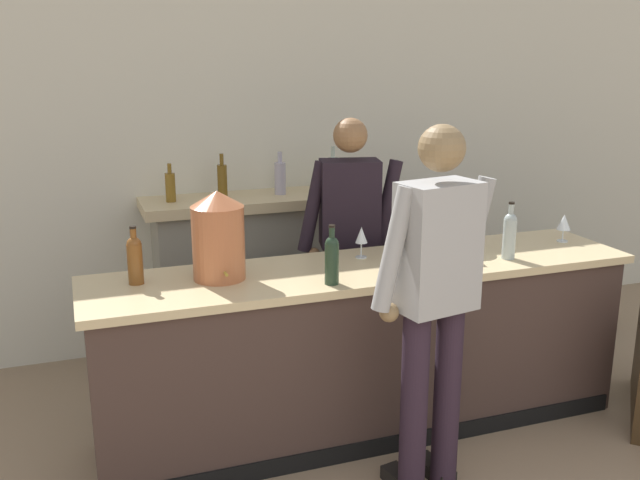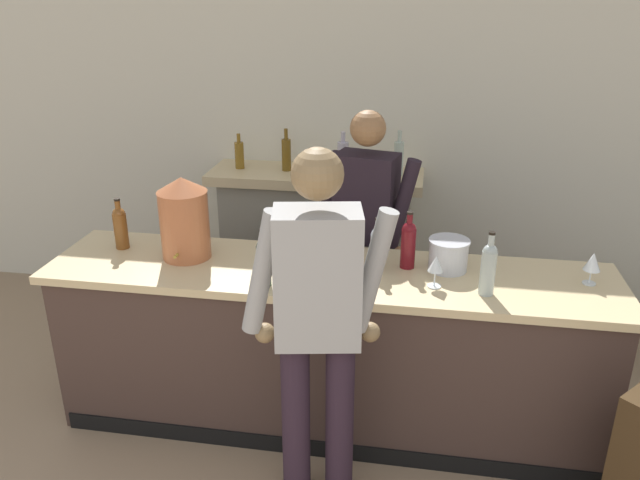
{
  "view_description": "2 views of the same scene",
  "coord_description": "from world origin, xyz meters",
  "px_view_note": "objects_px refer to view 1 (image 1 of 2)",
  "views": [
    {
      "loc": [
        -1.45,
        -0.39,
        2.11
      ],
      "look_at": [
        -0.19,
        3.14,
        1.1
      ],
      "focal_mm": 40.0,
      "sensor_mm": 36.0,
      "label": 1
    },
    {
      "loc": [
        0.49,
        0.05,
        2.37
      ],
      "look_at": [
        -0.08,
        3.43,
        0.96
      ],
      "focal_mm": 35.0,
      "sensor_mm": 36.0,
      "label": 2
    }
  ],
  "objects_px": {
    "person_customer": "(435,298)",
    "ice_bucket_steel": "(457,236)",
    "wine_bottle_chardonnay_pale": "(332,258)",
    "wine_glass_back_row": "(361,236)",
    "fireplace_stone": "(255,272)",
    "copper_dispenser": "(218,235)",
    "wine_bottle_cabernet_heavy": "(510,234)",
    "person_bartender": "(349,241)",
    "wine_bottle_burgundy_dark": "(426,230)",
    "wine_bottle_riesling_slim": "(406,236)",
    "wine_bottle_merlot_tall": "(135,258)",
    "potted_plant_corner": "(589,286)",
    "wine_glass_front_right": "(467,240)",
    "wine_glass_mid_counter": "(564,223)"
  },
  "relations": [
    {
      "from": "person_customer",
      "to": "wine_bottle_cabernet_heavy",
      "type": "xyz_separation_m",
      "value": [
        0.74,
        0.51,
        0.12
      ]
    },
    {
      "from": "ice_bucket_steel",
      "to": "wine_bottle_merlot_tall",
      "type": "distance_m",
      "value": 1.83
    },
    {
      "from": "wine_glass_back_row",
      "to": "person_bartender",
      "type": "bearing_deg",
      "value": 76.45
    },
    {
      "from": "person_bartender",
      "to": "wine_glass_front_right",
      "type": "distance_m",
      "value": 0.82
    },
    {
      "from": "wine_bottle_cabernet_heavy",
      "to": "wine_glass_front_right",
      "type": "distance_m",
      "value": 0.25
    },
    {
      "from": "person_bartender",
      "to": "wine_bottle_cabernet_heavy",
      "type": "bearing_deg",
      "value": -47.71
    },
    {
      "from": "person_bartender",
      "to": "copper_dispenser",
      "type": "bearing_deg",
      "value": -149.96
    },
    {
      "from": "person_customer",
      "to": "wine_glass_front_right",
      "type": "relative_size",
      "value": 10.81
    },
    {
      "from": "potted_plant_corner",
      "to": "ice_bucket_steel",
      "type": "xyz_separation_m",
      "value": [
        -1.65,
        -0.74,
        0.74
      ]
    },
    {
      "from": "wine_bottle_chardonnay_pale",
      "to": "wine_bottle_cabernet_heavy",
      "type": "relative_size",
      "value": 0.94
    },
    {
      "from": "person_bartender",
      "to": "wine_bottle_burgundy_dark",
      "type": "height_order",
      "value": "person_bartender"
    },
    {
      "from": "wine_bottle_riesling_slim",
      "to": "wine_bottle_merlot_tall",
      "type": "xyz_separation_m",
      "value": [
        -1.46,
        0.06,
        0.0
      ]
    },
    {
      "from": "potted_plant_corner",
      "to": "wine_glass_back_row",
      "type": "height_order",
      "value": "wine_glass_back_row"
    },
    {
      "from": "person_customer",
      "to": "person_bartender",
      "type": "xyz_separation_m",
      "value": [
        0.08,
        1.24,
        -0.05
      ]
    },
    {
      "from": "wine_bottle_chardonnay_pale",
      "to": "wine_glass_back_row",
      "type": "relative_size",
      "value": 1.7
    },
    {
      "from": "wine_bottle_chardonnay_pale",
      "to": "wine_bottle_merlot_tall",
      "type": "height_order",
      "value": "wine_bottle_chardonnay_pale"
    },
    {
      "from": "potted_plant_corner",
      "to": "wine_glass_back_row",
      "type": "relative_size",
      "value": 3.97
    },
    {
      "from": "potted_plant_corner",
      "to": "copper_dispenser",
      "type": "distance_m",
      "value": 3.29
    },
    {
      "from": "fireplace_stone",
      "to": "copper_dispenser",
      "type": "height_order",
      "value": "fireplace_stone"
    },
    {
      "from": "wine_bottle_riesling_slim",
      "to": "person_customer",
      "type": "bearing_deg",
      "value": -105.61
    },
    {
      "from": "copper_dispenser",
      "to": "wine_bottle_merlot_tall",
      "type": "height_order",
      "value": "copper_dispenser"
    },
    {
      "from": "wine_glass_mid_counter",
      "to": "person_bartender",
      "type": "bearing_deg",
      "value": 155.94
    },
    {
      "from": "potted_plant_corner",
      "to": "wine_bottle_cabernet_heavy",
      "type": "bearing_deg",
      "value": -145.89
    },
    {
      "from": "person_customer",
      "to": "wine_glass_mid_counter",
      "type": "xyz_separation_m",
      "value": [
        1.27,
        0.71,
        0.09
      ]
    },
    {
      "from": "copper_dispenser",
      "to": "wine_bottle_cabernet_heavy",
      "type": "height_order",
      "value": "copper_dispenser"
    },
    {
      "from": "fireplace_stone",
      "to": "ice_bucket_steel",
      "type": "relative_size",
      "value": 7.07
    },
    {
      "from": "wine_bottle_cabernet_heavy",
      "to": "wine_glass_back_row",
      "type": "xyz_separation_m",
      "value": [
        -0.77,
        0.29,
        -0.02
      ]
    },
    {
      "from": "fireplace_stone",
      "to": "wine_glass_mid_counter",
      "type": "height_order",
      "value": "fireplace_stone"
    },
    {
      "from": "potted_plant_corner",
      "to": "wine_glass_front_right",
      "type": "bearing_deg",
      "value": -150.84
    },
    {
      "from": "fireplace_stone",
      "to": "ice_bucket_steel",
      "type": "xyz_separation_m",
      "value": [
        0.91,
        -1.2,
        0.48
      ]
    },
    {
      "from": "fireplace_stone",
      "to": "copper_dispenser",
      "type": "bearing_deg",
      "value": -111.8
    },
    {
      "from": "person_customer",
      "to": "ice_bucket_steel",
      "type": "xyz_separation_m",
      "value": [
        0.57,
        0.77,
        0.06
      ]
    },
    {
      "from": "wine_bottle_riesling_slim",
      "to": "wine_bottle_burgundy_dark",
      "type": "bearing_deg",
      "value": 22.49
    },
    {
      "from": "copper_dispenser",
      "to": "wine_bottle_burgundy_dark",
      "type": "xyz_separation_m",
      "value": [
        1.21,
        0.06,
        -0.09
      ]
    },
    {
      "from": "wine_bottle_chardonnay_pale",
      "to": "person_bartender",
      "type": "bearing_deg",
      "value": 62.47
    },
    {
      "from": "person_customer",
      "to": "wine_bottle_merlot_tall",
      "type": "relative_size",
      "value": 6.05
    },
    {
      "from": "ice_bucket_steel",
      "to": "wine_bottle_burgundy_dark",
      "type": "height_order",
      "value": "wine_bottle_burgundy_dark"
    },
    {
      "from": "wine_glass_front_right",
      "to": "wine_glass_back_row",
      "type": "relative_size",
      "value": 0.93
    },
    {
      "from": "wine_glass_mid_counter",
      "to": "wine_glass_back_row",
      "type": "xyz_separation_m",
      "value": [
        -1.29,
        0.09,
        0.01
      ]
    },
    {
      "from": "person_bartender",
      "to": "wine_glass_mid_counter",
      "type": "height_order",
      "value": "person_bartender"
    },
    {
      "from": "copper_dispenser",
      "to": "person_bartender",
      "type": "bearing_deg",
      "value": 30.04
    },
    {
      "from": "person_customer",
      "to": "wine_glass_front_right",
      "type": "height_order",
      "value": "person_customer"
    },
    {
      "from": "wine_bottle_riesling_slim",
      "to": "wine_bottle_burgundy_dark",
      "type": "distance_m",
      "value": 0.17
    },
    {
      "from": "wine_bottle_cabernet_heavy",
      "to": "wine_bottle_chardonnay_pale",
      "type": "bearing_deg",
      "value": -175.59
    },
    {
      "from": "wine_bottle_cabernet_heavy",
      "to": "wine_bottle_merlot_tall",
      "type": "bearing_deg",
      "value": 172.93
    },
    {
      "from": "person_customer",
      "to": "copper_dispenser",
      "type": "bearing_deg",
      "value": 140.48
    },
    {
      "from": "fireplace_stone",
      "to": "wine_bottle_riesling_slim",
      "type": "relative_size",
      "value": 5.19
    },
    {
      "from": "wine_glass_front_right",
      "to": "wine_glass_back_row",
      "type": "xyz_separation_m",
      "value": [
        -0.52,
        0.26,
        0.01
      ]
    },
    {
      "from": "copper_dispenser",
      "to": "wine_bottle_chardonnay_pale",
      "type": "distance_m",
      "value": 0.59
    },
    {
      "from": "person_bartender",
      "to": "fireplace_stone",
      "type": "bearing_deg",
      "value": 120.41
    }
  ]
}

